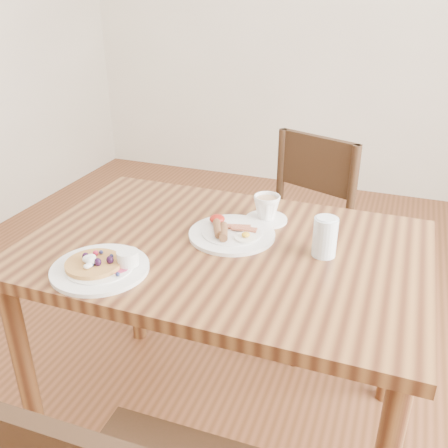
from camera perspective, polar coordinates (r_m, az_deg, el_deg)
name	(u,v)px	position (r m, az deg, el deg)	size (l,w,h in m)	color
ground	(224,423)	(1.98, 0.00, -21.81)	(5.00, 5.00, 0.00)	brown
dining_table	(224,273)	(1.56, 0.00, -5.57)	(1.20, 0.80, 0.75)	brown
chair_far	(296,229)	(2.20, 8.21, -0.62)	(0.54, 0.54, 0.88)	#331D12
pancake_plate	(101,266)	(1.42, -13.84, -4.69)	(0.27, 0.27, 0.06)	white
breakfast_plate	(231,233)	(1.56, 0.75, -0.99)	(0.27, 0.27, 0.04)	white
teacup_saucer	(267,209)	(1.65, 4.89, 1.68)	(0.14, 0.14, 0.09)	white
water_glass	(325,237)	(1.46, 11.46, -1.46)	(0.07, 0.07, 0.12)	silver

